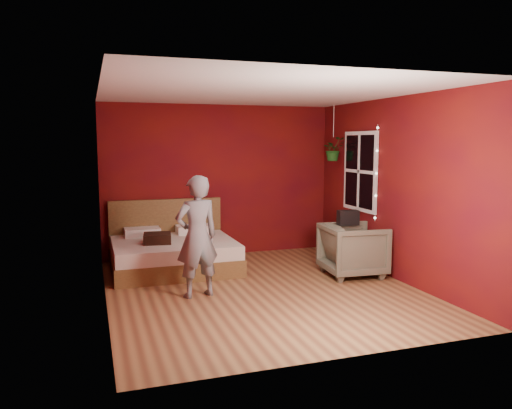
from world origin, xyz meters
name	(u,v)px	position (x,y,z in m)	size (l,w,h in m)	color
floor	(262,290)	(0.00, 0.00, 0.00)	(4.50, 4.50, 0.00)	olive
room_walls	(262,164)	(0.00, 0.00, 1.68)	(4.04, 4.54, 2.62)	maroon
window	(360,171)	(1.97, 0.90, 1.50)	(0.05, 0.97, 1.27)	white
fairy_lights	(376,173)	(1.94, 0.38, 1.50)	(0.04, 0.04, 1.45)	silver
bed	(173,252)	(-0.95, 1.50, 0.27)	(1.86, 1.58, 1.02)	brown
person	(197,237)	(-0.88, -0.01, 0.78)	(0.57, 0.37, 1.56)	slate
armchair	(353,250)	(1.51, 0.26, 0.39)	(0.83, 0.85, 0.77)	#595846
handbag	(348,218)	(1.39, 0.22, 0.88)	(0.30, 0.15, 0.21)	black
throw_pillow	(157,238)	(-1.21, 1.31, 0.54)	(0.40, 0.40, 0.14)	black
hanging_plant	(333,149)	(1.82, 1.56, 1.85)	(0.40, 0.36, 0.96)	silver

